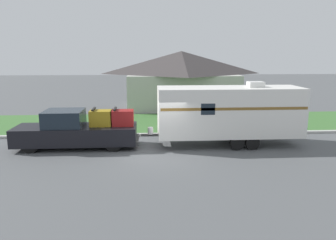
# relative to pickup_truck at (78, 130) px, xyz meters

# --- Properties ---
(ground_plane) EXTENTS (120.00, 120.00, 0.00)m
(ground_plane) POSITION_rel_pickup_truck_xyz_m (4.27, -1.53, -0.92)
(ground_plane) COLOR #515456
(curb_strip) EXTENTS (80.00, 0.30, 0.14)m
(curb_strip) POSITION_rel_pickup_truck_xyz_m (4.27, 2.22, -0.85)
(curb_strip) COLOR #ADADA8
(curb_strip) RESTS_ON ground_plane
(lawn_strip) EXTENTS (80.00, 7.00, 0.03)m
(lawn_strip) POSITION_rel_pickup_truck_xyz_m (4.27, 5.87, -0.90)
(lawn_strip) COLOR #3D6B33
(lawn_strip) RESTS_ON ground_plane
(house_across_street) EXTENTS (10.30, 7.57, 5.03)m
(house_across_street) POSITION_rel_pickup_truck_xyz_m (6.79, 13.03, 1.69)
(house_across_street) COLOR #B2B2A8
(house_across_street) RESTS_ON ground_plane
(pickup_truck) EXTENTS (6.32, 2.00, 2.07)m
(pickup_truck) POSITION_rel_pickup_truck_xyz_m (0.00, 0.00, 0.00)
(pickup_truck) COLOR black
(pickup_truck) RESTS_ON ground_plane
(travel_trailer) EXTENTS (8.44, 2.32, 3.38)m
(travel_trailer) POSITION_rel_pickup_truck_xyz_m (7.96, -0.00, 0.90)
(travel_trailer) COLOR black
(travel_trailer) RESTS_ON ground_plane
(mailbox) EXTENTS (0.48, 0.20, 1.38)m
(mailbox) POSITION_rel_pickup_truck_xyz_m (7.74, 3.22, 0.14)
(mailbox) COLOR brown
(mailbox) RESTS_ON ground_plane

